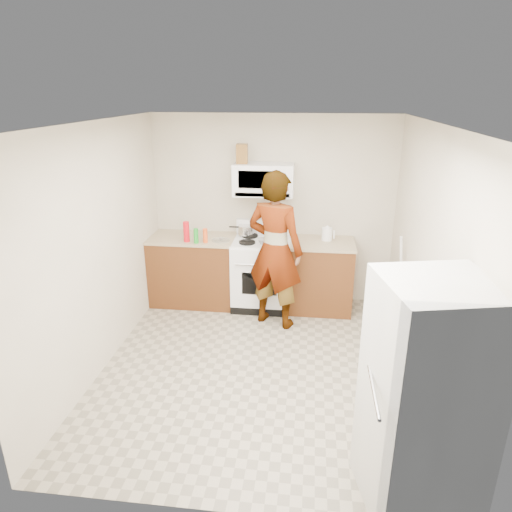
% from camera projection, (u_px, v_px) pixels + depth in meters
% --- Properties ---
extents(floor, '(3.60, 3.60, 0.00)m').
position_uv_depth(floor, '(256.00, 366.00, 4.86)').
color(floor, gray).
rests_on(floor, ground).
extents(back_wall, '(3.20, 0.02, 2.50)m').
position_uv_depth(back_wall, '(272.00, 211.00, 6.10)').
color(back_wall, beige).
rests_on(back_wall, floor).
extents(right_wall, '(0.02, 3.60, 2.50)m').
position_uv_depth(right_wall, '(425.00, 264.00, 4.25)').
color(right_wall, beige).
rests_on(right_wall, floor).
extents(cabinet_left, '(1.12, 0.62, 0.90)m').
position_uv_depth(cabinet_left, '(194.00, 271.00, 6.21)').
color(cabinet_left, '#5C3015').
rests_on(cabinet_left, floor).
extents(counter_left, '(1.14, 0.64, 0.03)m').
position_uv_depth(counter_left, '(192.00, 238.00, 6.05)').
color(counter_left, tan).
rests_on(counter_left, cabinet_left).
extents(cabinet_right, '(0.80, 0.62, 0.90)m').
position_uv_depth(cabinet_right, '(321.00, 277.00, 6.02)').
color(cabinet_right, '#5C3015').
rests_on(cabinet_right, floor).
extents(counter_right, '(0.82, 0.64, 0.03)m').
position_uv_depth(counter_right, '(323.00, 243.00, 5.86)').
color(counter_right, tan).
rests_on(counter_right, cabinet_right).
extents(gas_range, '(0.76, 0.65, 1.13)m').
position_uv_depth(gas_range, '(262.00, 272.00, 6.09)').
color(gas_range, white).
rests_on(gas_range, floor).
extents(microwave, '(0.76, 0.38, 0.40)m').
position_uv_depth(microwave, '(264.00, 179.00, 5.79)').
color(microwave, white).
rests_on(microwave, back_wall).
extents(person, '(0.82, 0.69, 1.93)m').
position_uv_depth(person, '(275.00, 251.00, 5.45)').
color(person, tan).
rests_on(person, floor).
extents(fridge, '(0.84, 0.84, 1.70)m').
position_uv_depth(fridge, '(426.00, 400.00, 3.01)').
color(fridge, beige).
rests_on(fridge, floor).
extents(kettle, '(0.15, 0.15, 0.16)m').
position_uv_depth(kettle, '(327.00, 234.00, 5.90)').
color(kettle, white).
rests_on(kettle, counter_right).
extents(jug, '(0.15, 0.15, 0.24)m').
position_uv_depth(jug, '(242.00, 154.00, 5.69)').
color(jug, brown).
rests_on(jug, microwave).
extents(saucepan, '(0.23, 0.23, 0.11)m').
position_uv_depth(saucepan, '(246.00, 230.00, 6.08)').
color(saucepan, silver).
rests_on(saucepan, gas_range).
extents(tray, '(0.29, 0.23, 0.05)m').
position_uv_depth(tray, '(269.00, 240.00, 5.85)').
color(tray, white).
rests_on(tray, gas_range).
extents(bottle_spray, '(0.10, 0.10, 0.26)m').
position_uv_depth(bottle_spray, '(186.00, 232.00, 5.82)').
color(bottle_spray, red).
rests_on(bottle_spray, counter_left).
extents(bottle_hot_sauce, '(0.07, 0.07, 0.18)m').
position_uv_depth(bottle_hot_sauce, '(205.00, 236.00, 5.80)').
color(bottle_hot_sauce, '#F3511B').
rests_on(bottle_hot_sauce, counter_left).
extents(bottle_green_cap, '(0.07, 0.07, 0.19)m').
position_uv_depth(bottle_green_cap, '(196.00, 236.00, 5.77)').
color(bottle_green_cap, '#1B9624').
rests_on(bottle_green_cap, counter_left).
extents(pot_lid, '(0.29, 0.29, 0.01)m').
position_uv_depth(pot_lid, '(221.00, 240.00, 5.90)').
color(pot_lid, silver).
rests_on(pot_lid, counter_left).
extents(broom, '(0.19, 0.22, 1.24)m').
position_uv_depth(broom, '(401.00, 285.00, 5.32)').
color(broom, white).
rests_on(broom, floor).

